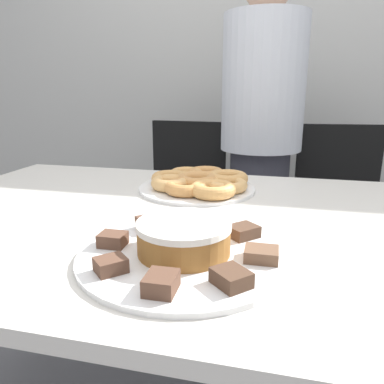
{
  "coord_description": "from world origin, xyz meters",
  "views": [
    {
      "loc": [
        0.15,
        -0.85,
        1.04
      ],
      "look_at": [
        -0.05,
        0.01,
        0.79
      ],
      "focal_mm": 35.0,
      "sensor_mm": 36.0,
      "label": 1
    }
  ],
  "objects_px": {
    "plate_cake": "(184,255)",
    "frosted_cake": "(184,237)",
    "person_standing": "(261,138)",
    "office_chair_right": "(340,227)",
    "office_chair_left": "(180,215)",
    "plate_donuts": "(197,188)"
  },
  "relations": [
    {
      "from": "plate_cake",
      "to": "frosted_cake",
      "type": "bearing_deg",
      "value": 119.36
    },
    {
      "from": "person_standing",
      "to": "office_chair_right",
      "type": "xyz_separation_m",
      "value": [
        0.39,
        -0.05,
        -0.4
      ]
    },
    {
      "from": "plate_cake",
      "to": "person_standing",
      "type": "bearing_deg",
      "value": 86.69
    },
    {
      "from": "office_chair_left",
      "to": "office_chair_right",
      "type": "distance_m",
      "value": 0.77
    },
    {
      "from": "office_chair_left",
      "to": "frosted_cake",
      "type": "height_order",
      "value": "office_chair_left"
    },
    {
      "from": "office_chair_right",
      "to": "frosted_cake",
      "type": "distance_m",
      "value": 1.28
    },
    {
      "from": "person_standing",
      "to": "plate_cake",
      "type": "bearing_deg",
      "value": -93.31
    },
    {
      "from": "office_chair_right",
      "to": "plate_donuts",
      "type": "distance_m",
      "value": 0.91
    },
    {
      "from": "plate_cake",
      "to": "frosted_cake",
      "type": "xyz_separation_m",
      "value": [
        -0.0,
        0.0,
        0.04
      ]
    },
    {
      "from": "plate_donuts",
      "to": "frosted_cake",
      "type": "height_order",
      "value": "frosted_cake"
    },
    {
      "from": "person_standing",
      "to": "office_chair_left",
      "type": "bearing_deg",
      "value": -172.46
    },
    {
      "from": "plate_donuts",
      "to": "frosted_cake",
      "type": "distance_m",
      "value": 0.49
    },
    {
      "from": "person_standing",
      "to": "plate_donuts",
      "type": "xyz_separation_m",
      "value": [
        -0.15,
        -0.71,
        -0.08
      ]
    },
    {
      "from": "office_chair_left",
      "to": "office_chair_right",
      "type": "xyz_separation_m",
      "value": [
        0.77,
        -0.0,
        0.0
      ]
    },
    {
      "from": "frosted_cake",
      "to": "office_chair_right",
      "type": "bearing_deg",
      "value": 68.18
    },
    {
      "from": "office_chair_right",
      "to": "person_standing",
      "type": "bearing_deg",
      "value": 166.09
    },
    {
      "from": "office_chair_left",
      "to": "plate_donuts",
      "type": "height_order",
      "value": "office_chair_left"
    },
    {
      "from": "plate_cake",
      "to": "plate_donuts",
      "type": "height_order",
      "value": "same"
    },
    {
      "from": "person_standing",
      "to": "plate_cake",
      "type": "distance_m",
      "value": 1.19
    },
    {
      "from": "plate_cake",
      "to": "plate_donuts",
      "type": "distance_m",
      "value": 0.48
    },
    {
      "from": "plate_donuts",
      "to": "frosted_cake",
      "type": "bearing_deg",
      "value": -80.12
    },
    {
      "from": "person_standing",
      "to": "plate_donuts",
      "type": "relative_size",
      "value": 4.34
    }
  ]
}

